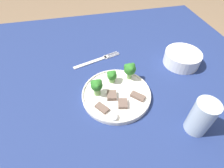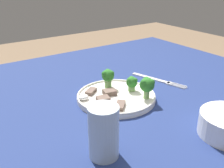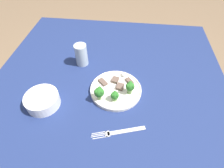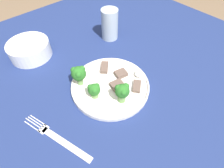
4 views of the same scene
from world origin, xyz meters
name	(u,v)px [view 4 (image 4 of 4)]	position (x,y,z in m)	size (l,w,h in m)	color
ground_plane	(107,159)	(0.00, 0.00, 0.00)	(8.00, 8.00, 0.00)	#7F664C
table	(103,97)	(0.00, 0.00, 0.68)	(1.27, 1.13, 0.78)	navy
dinner_plate	(111,85)	(0.00, -0.04, 0.79)	(0.23, 0.23, 0.02)	white
fork	(58,138)	(-0.20, -0.08, 0.78)	(0.08, 0.20, 0.00)	silver
cream_bowl	(30,50)	(-0.11, 0.26, 0.80)	(0.14, 0.14, 0.05)	white
drinking_glass	(110,26)	(0.17, 0.15, 0.83)	(0.06, 0.06, 0.11)	#B2C1CC
broccoli_floret_near_rim_left	(122,92)	(-0.01, -0.10, 0.83)	(0.04, 0.04, 0.06)	#709E56
broccoli_floret_center_left	(94,90)	(-0.06, -0.04, 0.82)	(0.04, 0.03, 0.05)	#709E56
broccoli_floret_back_left	(79,74)	(-0.06, 0.02, 0.83)	(0.04, 0.04, 0.06)	#709E56
meat_slice_front_slice	(117,85)	(0.01, -0.06, 0.80)	(0.04, 0.04, 0.01)	brown
meat_slice_middle_slice	(104,67)	(0.03, 0.02, 0.79)	(0.05, 0.05, 0.01)	brown
meat_slice_rear_slice	(137,86)	(0.05, -0.10, 0.79)	(0.05, 0.04, 0.01)	brown
meat_slice_edge_slice	(121,74)	(0.05, -0.03, 0.80)	(0.04, 0.04, 0.01)	brown
sauce_dollop	(139,74)	(0.09, -0.07, 0.80)	(0.03, 0.03, 0.02)	white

